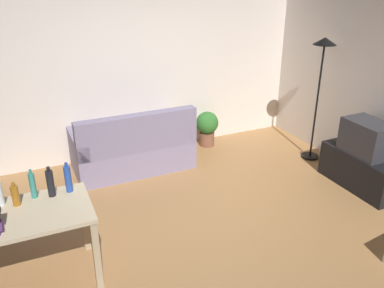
# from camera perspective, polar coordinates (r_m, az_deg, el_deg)

# --- Properties ---
(ground_plane) EXTENTS (5.20, 4.40, 0.02)m
(ground_plane) POSITION_cam_1_polar(r_m,az_deg,el_deg) (4.78, 1.43, -10.81)
(ground_plane) COLOR #9E7042
(wall_rear) EXTENTS (5.20, 0.10, 2.70)m
(wall_rear) POSITION_cam_1_polar(r_m,az_deg,el_deg) (6.13, -7.62, 10.89)
(wall_rear) COLOR silver
(wall_rear) RESTS_ON ground_plane
(couch) EXTENTS (1.65, 0.84, 0.92)m
(couch) POSITION_cam_1_polar(r_m,az_deg,el_deg) (5.82, -8.26, -0.72)
(couch) COLOR gray
(couch) RESTS_ON ground_plane
(tv_stand) EXTENTS (0.44, 1.10, 0.48)m
(tv_stand) POSITION_cam_1_polar(r_m,az_deg,el_deg) (5.78, 22.71, -3.41)
(tv_stand) COLOR black
(tv_stand) RESTS_ON ground_plane
(tv) EXTENTS (0.41, 0.60, 0.44)m
(tv) POSITION_cam_1_polar(r_m,az_deg,el_deg) (5.60, 23.47, 0.79)
(tv) COLOR #2D2D33
(tv) RESTS_ON tv_stand
(torchiere_lamp) EXTENTS (0.32, 0.32, 1.81)m
(torchiere_lamp) POSITION_cam_1_polar(r_m,az_deg,el_deg) (6.04, 17.81, 10.40)
(torchiere_lamp) COLOR black
(torchiere_lamp) RESTS_ON ground_plane
(desk) EXTENTS (1.21, 0.72, 0.76)m
(desk) POSITION_cam_1_polar(r_m,az_deg,el_deg) (3.87, -22.87, -10.45)
(desk) COLOR #C6B28E
(desk) RESTS_ON ground_plane
(potted_plant) EXTENTS (0.36, 0.36, 0.57)m
(potted_plant) POSITION_cam_1_polar(r_m,az_deg,el_deg) (6.53, 2.15, 2.52)
(potted_plant) COLOR brown
(potted_plant) RESTS_ON ground_plane
(bottle_amber) EXTENTS (0.07, 0.07, 0.23)m
(bottle_amber) POSITION_cam_1_polar(r_m,az_deg,el_deg) (3.90, -23.64, -6.64)
(bottle_amber) COLOR #9E6019
(bottle_amber) RESTS_ON desk
(bottle_tall) EXTENTS (0.06, 0.06, 0.29)m
(bottle_tall) POSITION_cam_1_polar(r_m,az_deg,el_deg) (3.95, -21.53, -5.41)
(bottle_tall) COLOR teal
(bottle_tall) RESTS_ON desk
(bottle_dark) EXTENTS (0.07, 0.07, 0.30)m
(bottle_dark) POSITION_cam_1_polar(r_m,az_deg,el_deg) (3.92, -19.32, -5.21)
(bottle_dark) COLOR black
(bottle_dark) RESTS_ON desk
(bottle_blue) EXTENTS (0.06, 0.06, 0.30)m
(bottle_blue) POSITION_cam_1_polar(r_m,az_deg,el_deg) (3.94, -17.06, -4.68)
(bottle_blue) COLOR #2347A3
(bottle_blue) RESTS_ON desk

